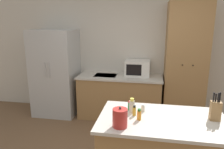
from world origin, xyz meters
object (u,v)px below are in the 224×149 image
at_px(microwave, 138,68).
at_px(spice_bottle_pale_salt, 129,106).
at_px(kettle, 120,118).
at_px(pantry_cabinet, 185,64).
at_px(spice_bottle_tall_dark, 132,106).
at_px(spice_bottle_amber_oil, 143,108).
at_px(refrigerator, 56,73).
at_px(spice_bottle_short_red, 134,111).
at_px(spice_bottle_green_herb, 139,115).
at_px(knife_block, 215,110).

height_order(microwave, spice_bottle_pale_salt, microwave).
bearing_deg(spice_bottle_pale_salt, kettle, -96.64).
relative_size(pantry_cabinet, spice_bottle_tall_dark, 13.53).
distance_m(spice_bottle_amber_oil, spice_bottle_pale_salt, 0.16).
distance_m(spice_bottle_amber_oil, kettle, 0.47).
bearing_deg(kettle, refrigerator, 127.55).
distance_m(microwave, spice_bottle_tall_dark, 1.97).
bearing_deg(spice_bottle_tall_dark, refrigerator, 134.24).
distance_m(spice_bottle_short_red, kettle, 0.32).
bearing_deg(kettle, spice_bottle_short_red, 67.72).
relative_size(microwave, spice_bottle_amber_oil, 5.57).
distance_m(microwave, spice_bottle_green_herb, 2.16).
distance_m(refrigerator, pantry_cabinet, 2.63).
bearing_deg(spice_bottle_amber_oil, microwave, 95.75).
bearing_deg(microwave, spice_bottle_pale_salt, -88.95).
bearing_deg(spice_bottle_amber_oil, knife_block, -5.99).
height_order(pantry_cabinet, spice_bottle_tall_dark, pantry_cabinet).
bearing_deg(refrigerator, spice_bottle_green_herb, -47.04).
distance_m(microwave, spice_bottle_short_red, 2.06).
distance_m(refrigerator, kettle, 2.78).
distance_m(refrigerator, spice_bottle_amber_oil, 2.61).
distance_m(knife_block, spice_bottle_green_herb, 0.81).
relative_size(microwave, spice_bottle_pale_salt, 4.33).
height_order(spice_bottle_short_red, spice_bottle_pale_salt, spice_bottle_short_red).
xyz_separation_m(pantry_cabinet, spice_bottle_tall_dark, (-0.84, -1.90, -0.13)).
bearing_deg(spice_bottle_short_red, spice_bottle_amber_oil, 53.46).
bearing_deg(kettle, knife_block, 18.84).
bearing_deg(refrigerator, knife_block, -34.97).
height_order(refrigerator, pantry_cabinet, pantry_cabinet).
bearing_deg(spice_bottle_pale_salt, microwave, 91.05).
bearing_deg(spice_bottle_amber_oil, refrigerator, 136.79).
bearing_deg(spice_bottle_amber_oil, kettle, -116.90).
height_order(refrigerator, spice_bottle_pale_salt, refrigerator).
relative_size(refrigerator, spice_bottle_green_herb, 14.34).
relative_size(spice_bottle_green_herb, spice_bottle_pale_salt, 1.10).
xyz_separation_m(spice_bottle_tall_dark, spice_bottle_pale_salt, (-0.03, 0.06, -0.03)).
relative_size(refrigerator, spice_bottle_short_red, 15.21).
height_order(pantry_cabinet, spice_bottle_short_red, pantry_cabinet).
bearing_deg(microwave, spice_bottle_short_red, -87.10).
xyz_separation_m(spice_bottle_pale_salt, kettle, (-0.05, -0.44, 0.04)).
bearing_deg(knife_block, spice_bottle_amber_oil, 174.01).
distance_m(spice_bottle_tall_dark, spice_bottle_pale_salt, 0.07).
xyz_separation_m(knife_block, spice_bottle_tall_dark, (-0.89, 0.04, -0.03)).
distance_m(knife_block, kettle, 1.03).
relative_size(pantry_cabinet, kettle, 10.75).
bearing_deg(microwave, knife_block, -64.44).
distance_m(spice_bottle_tall_dark, kettle, 0.39).
xyz_separation_m(refrigerator, pantry_cabinet, (2.62, 0.08, 0.26)).
bearing_deg(knife_block, pantry_cabinet, 91.67).
height_order(spice_bottle_amber_oil, spice_bottle_green_herb, spice_bottle_green_herb).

